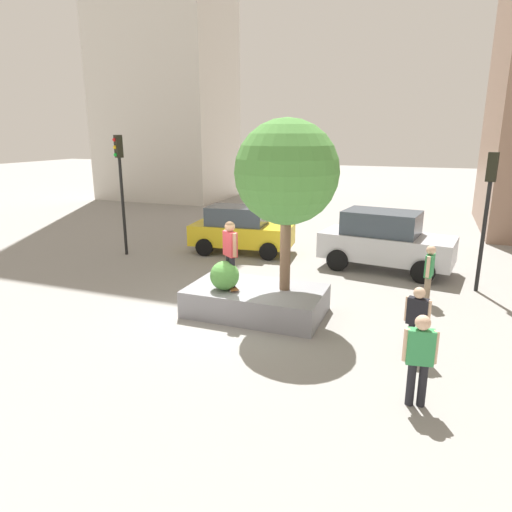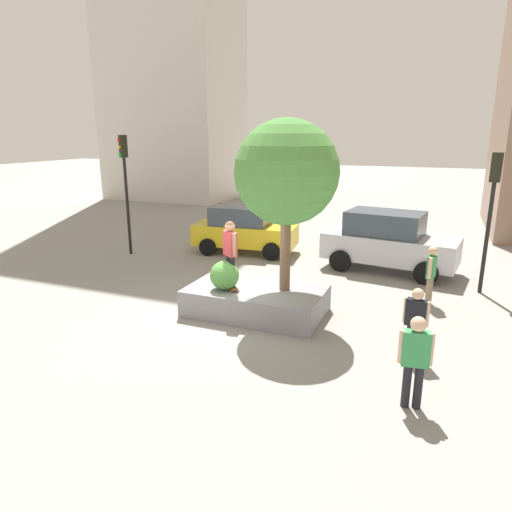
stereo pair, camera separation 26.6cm
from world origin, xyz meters
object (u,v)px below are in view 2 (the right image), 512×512
Objects in this scene: taxi_cab at (244,229)px; passerby_with_bag at (415,356)px; plaza_tree at (287,173)px; pedestrian_crossing at (416,319)px; bystander_watching at (431,271)px; skateboarder at (230,249)px; planter_ledge at (256,301)px; traffic_light_median at (125,175)px; traffic_light_corner at (492,199)px; skateboard at (231,286)px; sedan_parked at (388,241)px.

taxi_cab is 2.45× the size of passerby_with_bag.
pedestrian_crossing is at bearing -20.59° from plaza_tree.
pedestrian_crossing is (3.41, -1.28, -2.89)m from plaza_tree.
skateboarder is at bearing -151.14° from bystander_watching.
skateboarder reaches higher than planter_ledge.
passerby_with_bag is (11.45, -7.05, -2.20)m from traffic_light_median.
taxi_cab is 2.48× the size of bystander_watching.
plaza_tree is 8.83m from traffic_light_median.
bystander_watching is (-1.46, -1.71, -1.92)m from traffic_light_corner.
passerby_with_bag is at bearing -91.04° from bystander_watching.
taxi_cab is (-2.94, 5.94, 0.61)m from planter_ledge.
taxi_cab is (-3.69, 5.75, -2.85)m from plaza_tree.
traffic_light_median is at bearing 155.86° from pedestrian_crossing.
passerby_with_bag is (3.51, -3.24, -2.81)m from plaza_tree.
sedan_parked is at bearing 59.22° from skateboard.
skateboard is 0.42× the size of skateboarder.
pedestrian_crossing is (-1.66, -5.29, -1.98)m from traffic_light_corner.
traffic_light_median is at bearing 154.40° from plaza_tree.
traffic_light_corner reaches higher than pedestrian_crossing.
traffic_light_median is at bearing 148.38° from passerby_with_bag.
plaza_tree is 3.37m from skateboard.
skateboarder is 1.02× the size of bystander_watching.
bystander_watching is (1.53, -3.06, -0.08)m from sedan_parked.
skateboard is 0.17× the size of traffic_light_corner.
plaza_tree is 2.53× the size of passerby_with_bag.
pedestrian_crossing is (4.16, -1.09, 0.57)m from planter_ledge.
taxi_cab reaches higher than planter_ledge.
skateboard is at bearing 90.00° from skateboarder.
passerby_with_bag is at bearing -29.68° from skateboarder.
skateboarder is 7.94m from traffic_light_median.
taxi_cab is 5.18m from traffic_light_median.
sedan_parked is (5.77, -0.40, 0.10)m from taxi_cab.
traffic_light_corner is 7.66m from passerby_with_bag.
planter_ledge is at bearing 144.34° from passerby_with_bag.
bystander_watching reaches higher than pedestrian_crossing.
traffic_light_corner reaches higher than bystander_watching.
passerby_with_bag is 5.54m from bystander_watching.
taxi_cab is at bearing 24.61° from traffic_light_median.
traffic_light_median is at bearing 150.96° from planter_ledge.
pedestrian_crossing is at bearing -107.42° from traffic_light_corner.
skateboard is at bearing -33.02° from traffic_light_median.
bystander_watching reaches higher than planter_ledge.
traffic_light_corner is (2.99, -1.35, 1.84)m from sedan_parked.
traffic_light_corner is 2.46× the size of bystander_watching.
traffic_light_median reaches higher than bystander_watching.
traffic_light_corner is 13.01m from traffic_light_median.
plaza_tree is 1.03× the size of taxi_cab.
taxi_cab is 9.14m from traffic_light_corner.
traffic_light_median is 2.69× the size of passerby_with_bag.
skateboarder reaches higher than pedestrian_crossing.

